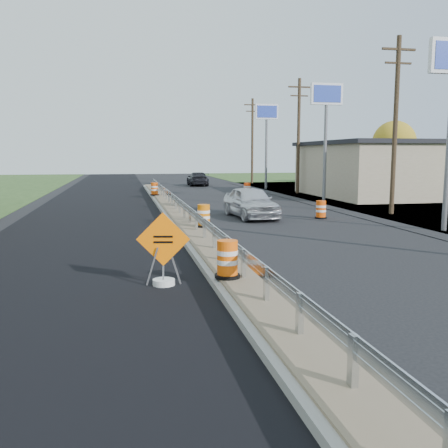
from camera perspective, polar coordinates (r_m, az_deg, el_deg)
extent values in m
plane|color=black|center=(16.29, -1.11, -3.51)|extent=(140.00, 140.00, 0.00)
cube|color=black|center=(25.96, -14.79, 0.53)|extent=(7.20, 120.00, 0.01)
cube|color=gray|center=(24.09, -4.55, 0.41)|extent=(1.60, 55.00, 0.18)
cube|color=brown|center=(24.07, -4.56, 0.68)|extent=(1.25, 55.00, 0.05)
cube|color=silver|center=(6.92, 14.55, -14.87)|extent=(0.10, 0.15, 0.70)
cube|color=silver|center=(8.65, 8.66, -10.03)|extent=(0.10, 0.15, 0.70)
cube|color=silver|center=(10.47, 4.87, -6.78)|extent=(0.10, 0.15, 0.70)
cube|color=silver|center=(12.35, 2.25, -4.48)|extent=(0.10, 0.15, 0.70)
cube|color=silver|center=(14.26, 0.34, -2.79)|extent=(0.10, 0.15, 0.70)
cube|color=silver|center=(16.19, -1.12, -1.50)|extent=(0.10, 0.15, 0.70)
cube|color=silver|center=(18.14, -2.26, -0.48)|extent=(0.10, 0.15, 0.70)
cube|color=silver|center=(20.09, -3.18, 0.34)|extent=(0.10, 0.15, 0.70)
cube|color=silver|center=(22.06, -3.94, 1.01)|extent=(0.10, 0.15, 0.70)
cube|color=silver|center=(24.03, -4.57, 1.57)|extent=(0.10, 0.15, 0.70)
cube|color=silver|center=(26.01, -5.10, 2.05)|extent=(0.10, 0.15, 0.70)
cube|color=silver|center=(27.98, -5.57, 2.46)|extent=(0.10, 0.15, 0.70)
cube|color=silver|center=(29.97, -5.97, 2.81)|extent=(0.10, 0.15, 0.70)
cube|color=silver|center=(31.95, -6.32, 3.12)|extent=(0.10, 0.15, 0.70)
cube|color=silver|center=(33.94, -6.63, 3.40)|extent=(0.10, 0.15, 0.70)
cube|color=silver|center=(35.92, -6.90, 3.64)|extent=(0.10, 0.15, 0.70)
cube|color=silver|center=(37.91, -7.15, 3.86)|extent=(0.10, 0.15, 0.70)
cube|color=silver|center=(39.90, -7.37, 4.06)|extent=(0.10, 0.15, 0.70)
cube|color=silver|center=(41.89, -7.57, 4.24)|extent=(0.10, 0.15, 0.70)
cube|color=silver|center=(43.88, -7.76, 4.40)|extent=(0.10, 0.15, 0.70)
cube|color=silver|center=(45.88, -7.93, 4.54)|extent=(0.10, 0.15, 0.70)
cube|color=silver|center=(47.87, -8.08, 4.68)|extent=(0.10, 0.15, 0.70)
cube|color=silver|center=(25.00, -4.85, 2.27)|extent=(0.04, 46.00, 0.34)
cube|color=silver|center=(25.00, -4.85, 2.09)|extent=(0.06, 46.00, 0.03)
cube|color=silver|center=(24.99, -4.85, 2.46)|extent=(0.06, 46.00, 0.03)
cube|color=tan|center=(42.97, 22.36, 5.70)|extent=(18.00, 12.00, 4.00)
cube|color=black|center=(42.97, 22.51, 8.52)|extent=(18.50, 12.50, 0.30)
cube|color=black|center=(38.74, 11.21, 5.37)|extent=(0.08, 7.20, 2.20)
cylinder|color=slate|center=(34.42, 11.47, 8.06)|extent=(0.22, 0.22, 6.80)
cube|color=white|center=(34.64, 11.65, 14.35)|extent=(2.20, 0.25, 1.40)
cube|color=#263FB2|center=(34.64, 11.65, 14.35)|extent=(1.90, 0.30, 1.10)
cylinder|color=slate|center=(47.63, 4.85, 8.11)|extent=(0.22, 0.22, 6.80)
cube|color=white|center=(47.79, 4.90, 12.67)|extent=(2.20, 0.25, 1.40)
cube|color=#263FB2|center=(47.79, 4.90, 12.67)|extent=(1.90, 0.30, 1.10)
cylinder|color=#473523|center=(28.63, 18.98, 10.45)|extent=(0.26, 0.26, 9.40)
cube|color=#473523|center=(29.11, 19.35, 18.33)|extent=(1.90, 0.12, 0.12)
cube|color=#473523|center=(28.98, 19.29, 16.97)|extent=(1.50, 0.10, 0.10)
cylinder|color=#473523|center=(42.26, 8.51, 9.84)|extent=(0.26, 0.26, 9.40)
cube|color=#473523|center=(42.58, 8.62, 15.22)|extent=(1.90, 0.12, 0.12)
cube|color=#473523|center=(42.50, 8.60, 14.29)|extent=(1.50, 0.10, 0.10)
cylinder|color=#473523|center=(56.59, 3.25, 9.41)|extent=(0.26, 0.26, 9.40)
cube|color=#473523|center=(56.83, 3.28, 13.44)|extent=(1.90, 0.12, 0.12)
cube|color=#473523|center=(56.77, 3.28, 12.74)|extent=(1.50, 0.10, 0.10)
cylinder|color=#473523|center=(57.51, 18.73, 5.83)|extent=(0.36, 0.36, 3.08)
sphere|color=gold|center=(57.50, 18.86, 8.83)|extent=(4.62, 4.62, 4.62)
cylinder|color=white|center=(12.59, -6.89, -6.64)|extent=(0.55, 0.55, 0.16)
cube|color=slate|center=(12.47, -8.20, -4.83)|extent=(0.33, 0.10, 0.96)
cube|color=slate|center=(12.51, -5.66, -4.75)|extent=(0.33, 0.10, 0.96)
cube|color=slate|center=(12.54, -6.94, -4.74)|extent=(0.09, 0.25, 0.98)
cube|color=#FF6F05|center=(12.36, -6.98, -1.74)|extent=(1.31, 0.28, 1.33)
cube|color=black|center=(12.32, -6.97, -1.44)|extent=(0.47, 0.10, 0.05)
cube|color=black|center=(12.35, -6.96, -2.08)|extent=(0.47, 0.10, 0.05)
cylinder|color=black|center=(12.33, 0.38, -5.95)|extent=(0.63, 0.63, 0.08)
cylinder|color=#FF5E0A|center=(12.24, 0.39, -3.94)|extent=(0.51, 0.51, 0.89)
cylinder|color=white|center=(12.21, 0.39, -3.26)|extent=(0.52, 0.52, 0.12)
cylinder|color=white|center=(12.25, 0.39, -4.33)|extent=(0.52, 0.52, 0.12)
cylinder|color=black|center=(20.89, -2.33, -0.22)|extent=(0.64, 0.64, 0.09)
cylinder|color=orange|center=(20.84, -2.34, 1.01)|extent=(0.51, 0.51, 0.90)
cylinder|color=white|center=(20.82, -2.34, 1.42)|extent=(0.53, 0.53, 0.12)
cylinder|color=white|center=(20.85, -2.34, 0.78)|extent=(0.53, 0.53, 0.12)
cylinder|color=black|center=(37.54, -7.94, 3.34)|extent=(0.64, 0.64, 0.09)
cylinder|color=#EB4E09|center=(37.50, -7.95, 4.02)|extent=(0.51, 0.51, 0.90)
cylinder|color=white|center=(37.49, -7.96, 4.25)|extent=(0.53, 0.53, 0.12)
cylinder|color=white|center=(37.51, -7.95, 3.89)|extent=(0.53, 0.53, 0.12)
cylinder|color=black|center=(25.91, 11.00, 0.71)|extent=(0.62, 0.62, 0.08)
cylinder|color=#EE4D0A|center=(25.86, 11.02, 1.67)|extent=(0.50, 0.50, 0.87)
cylinder|color=white|center=(25.84, 11.03, 1.99)|extent=(0.51, 0.51, 0.11)
cylinder|color=white|center=(25.87, 11.02, 1.49)|extent=(0.51, 0.51, 0.11)
cylinder|color=black|center=(40.43, 2.67, 3.40)|extent=(0.67, 0.67, 0.09)
cylinder|color=#EE3C0A|center=(40.40, 2.67, 4.07)|extent=(0.54, 0.54, 0.94)
cylinder|color=white|center=(40.39, 2.67, 4.29)|extent=(0.55, 0.55, 0.12)
cylinder|color=white|center=(40.40, 2.67, 3.94)|extent=(0.55, 0.55, 0.12)
imported|color=silver|center=(25.72, 3.08, 2.51)|extent=(2.29, 4.87, 1.61)
imported|color=black|center=(52.53, -3.03, 5.17)|extent=(2.16, 4.94, 1.41)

